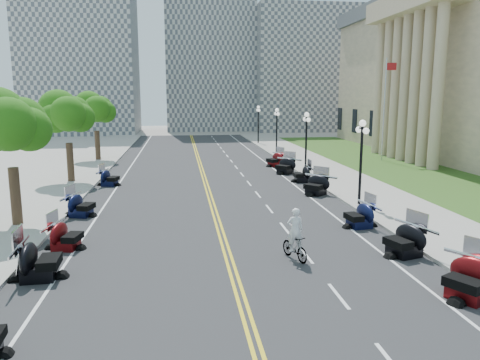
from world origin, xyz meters
name	(u,v)px	position (x,y,z in m)	size (l,w,h in m)	color
ground	(220,231)	(0.00, 0.00, 0.00)	(160.00, 160.00, 0.00)	gray
road	(208,190)	(0.00, 10.00, 0.00)	(16.00, 90.00, 0.01)	#333335
centerline_yellow_a	(206,190)	(-0.12, 10.00, 0.01)	(0.12, 90.00, 0.00)	yellow
centerline_yellow_b	(210,190)	(0.12, 10.00, 0.01)	(0.12, 90.00, 0.00)	yellow
edge_line_north	(298,187)	(6.40, 10.00, 0.01)	(0.12, 90.00, 0.00)	white
edge_line_south	(113,192)	(-6.40, 10.00, 0.01)	(0.12, 90.00, 0.00)	white
lane_dash_4	(339,296)	(3.20, -8.00, 0.01)	(0.12, 2.00, 0.00)	white
lane_dash_5	(306,255)	(3.20, -4.00, 0.01)	(0.12, 2.00, 0.00)	white
lane_dash_6	(285,228)	(3.20, 0.00, 0.01)	(0.12, 2.00, 0.00)	white
lane_dash_7	(269,209)	(3.20, 4.00, 0.01)	(0.12, 2.00, 0.00)	white
lane_dash_8	(258,194)	(3.20, 8.00, 0.01)	(0.12, 2.00, 0.00)	white
lane_dash_9	(249,183)	(3.20, 12.00, 0.01)	(0.12, 2.00, 0.00)	white
lane_dash_10	(242,174)	(3.20, 16.00, 0.01)	(0.12, 2.00, 0.00)	white
lane_dash_11	(236,167)	(3.20, 20.00, 0.01)	(0.12, 2.00, 0.00)	white
lane_dash_12	(231,161)	(3.20, 24.00, 0.01)	(0.12, 2.00, 0.00)	white
lane_dash_13	(227,156)	(3.20, 28.00, 0.01)	(0.12, 2.00, 0.00)	white
lane_dash_14	(224,152)	(3.20, 32.00, 0.01)	(0.12, 2.00, 0.00)	white
lane_dash_15	(221,148)	(3.20, 36.00, 0.01)	(0.12, 2.00, 0.00)	white
lane_dash_16	(218,144)	(3.20, 40.00, 0.01)	(0.12, 2.00, 0.00)	white
lane_dash_17	(216,142)	(3.20, 44.00, 0.01)	(0.12, 2.00, 0.00)	white
lane_dash_18	(214,139)	(3.20, 48.00, 0.01)	(0.12, 2.00, 0.00)	white
lane_dash_19	(212,137)	(3.20, 52.00, 0.01)	(0.12, 2.00, 0.00)	white
sidewalk_north	(353,185)	(10.50, 10.00, 0.07)	(5.00, 90.00, 0.15)	#9E9991
sidewalk_south	(50,193)	(-10.50, 10.00, 0.07)	(5.00, 90.00, 0.15)	#9E9991
lawn	(395,167)	(17.50, 18.00, 0.05)	(9.00, 60.00, 0.10)	#356023
distant_block_a	(81,56)	(-18.00, 62.00, 13.00)	(18.00, 14.00, 26.00)	gray
distant_block_b	(209,49)	(4.00, 68.00, 15.00)	(16.00, 12.00, 30.00)	gray
distant_block_c	(307,70)	(22.00, 65.00, 11.00)	(20.00, 14.00, 22.00)	gray
street_lamp_2	(361,163)	(8.60, 4.00, 2.60)	(0.50, 1.20, 4.90)	black
street_lamp_3	(306,142)	(8.60, 16.00, 2.60)	(0.50, 1.20, 4.90)	black
street_lamp_4	(277,131)	(8.60, 28.00, 2.60)	(0.50, 1.20, 4.90)	black
street_lamp_5	(258,125)	(8.60, 40.00, 2.60)	(0.50, 1.20, 4.90)	black
flagpole	(384,111)	(18.00, 22.00, 5.00)	(1.10, 0.20, 10.00)	silver
tree_2	(10,132)	(-10.00, 2.00, 4.75)	(4.80, 4.80, 9.20)	#235619
tree_3	(68,119)	(-10.00, 14.00, 4.75)	(4.80, 4.80, 9.20)	#235619
tree_4	(96,113)	(-10.00, 26.00, 4.75)	(4.80, 4.80, 9.20)	#235619
motorcycle_n_3	(470,277)	(7.29, -8.75, 0.76)	(2.18, 2.18, 1.53)	#590A0C
motorcycle_n_4	(405,238)	(7.17, -4.55, 0.74)	(2.11, 2.11, 1.47)	black
motorcycle_n_5	(360,214)	(6.93, -0.30, 0.69)	(1.97, 1.97, 1.38)	black
motorcycle_n_7	(316,184)	(6.98, 7.45, 0.74)	(2.11, 2.11, 1.48)	black
motorcycle_n_8	(302,173)	(7.27, 12.07, 0.69)	(1.98, 1.98, 1.38)	black
motorcycle_n_9	(285,165)	(6.84, 15.94, 0.74)	(2.11, 2.11, 1.48)	black
motorcycle_n_10	(275,159)	(6.82, 20.05, 0.72)	(2.05, 2.05, 1.44)	#590A0C
motorcycle_s_4	(39,258)	(-6.95, -5.21, 0.78)	(2.22, 2.22, 1.56)	black
motorcycle_s_5	(66,234)	(-6.78, -1.91, 0.66)	(1.90, 1.90, 1.33)	#590A0C
motorcycle_s_6	(81,204)	(-7.26, 3.69, 0.69)	(1.97, 1.97, 1.38)	black
motorcycle_s_8	(109,177)	(-6.99, 12.44, 0.66)	(1.88, 1.88, 1.32)	black
bicycle	(295,247)	(2.60, -4.44, 0.52)	(0.49, 1.72, 1.03)	#A51414
cyclist_rider	(295,213)	(2.60, -4.44, 1.92)	(0.65, 0.43, 1.78)	white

